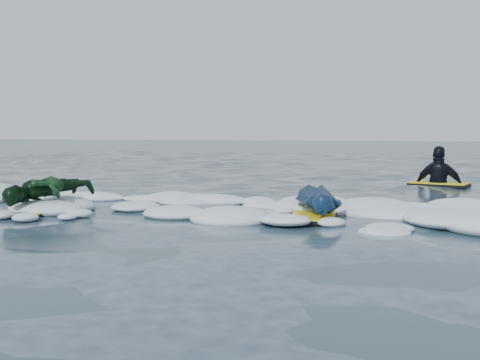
# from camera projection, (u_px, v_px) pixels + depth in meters

# --- Properties ---
(ground) EXTENTS (120.00, 120.00, 0.00)m
(ground) POSITION_uv_depth(u_px,v_px,m) (197.00, 221.00, 7.26)
(ground) COLOR #1B3242
(ground) RESTS_ON ground
(foam_band) EXTENTS (12.00, 3.10, 0.30)m
(foam_band) POSITION_uv_depth(u_px,v_px,m) (228.00, 210.00, 8.22)
(foam_band) COLOR white
(foam_band) RESTS_ON ground
(prone_woman_unit) EXTENTS (0.99, 1.56, 0.38)m
(prone_woman_unit) POSITION_uv_depth(u_px,v_px,m) (318.00, 203.00, 7.47)
(prone_woman_unit) COLOR black
(prone_woman_unit) RESTS_ON ground
(prone_child_unit) EXTENTS (0.96, 1.36, 0.48)m
(prone_child_unit) POSITION_uv_depth(u_px,v_px,m) (48.00, 195.00, 7.88)
(prone_child_unit) COLOR black
(prone_child_unit) RESTS_ON ground
(waiting_rider_unit) EXTENTS (1.20, 0.83, 1.64)m
(waiting_rider_unit) POSITION_uv_depth(u_px,v_px,m) (439.00, 188.00, 11.70)
(waiting_rider_unit) COLOR black
(waiting_rider_unit) RESTS_ON ground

